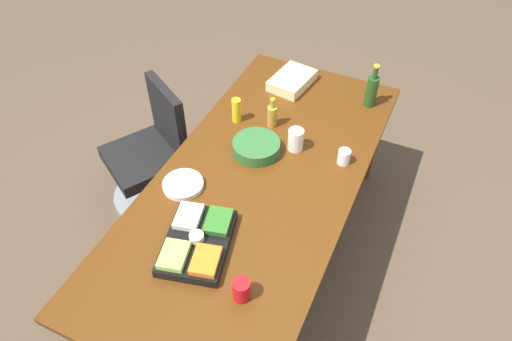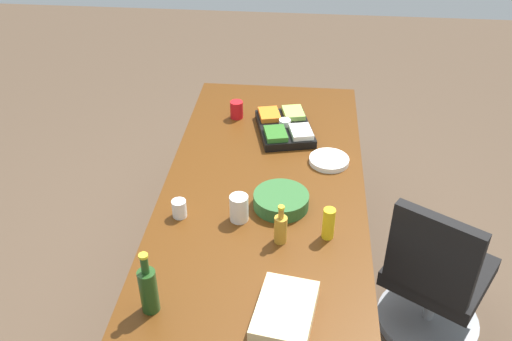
{
  "view_description": "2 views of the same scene",
  "coord_description": "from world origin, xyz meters",
  "px_view_note": "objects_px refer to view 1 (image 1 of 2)",
  "views": [
    {
      "loc": [
        -1.62,
        -0.73,
        2.65
      ],
      "look_at": [
        0.03,
        0.02,
        0.81
      ],
      "focal_mm": 33.03,
      "sensor_mm": 36.0,
      "label": 1
    },
    {
      "loc": [
        2.36,
        0.19,
        2.5
      ],
      "look_at": [
        0.02,
        -0.04,
        0.87
      ],
      "focal_mm": 38.92,
      "sensor_mm": 36.0,
      "label": 2
    }
  ],
  "objects_px": {
    "conference_table": "(258,187)",
    "office_chair": "(152,161)",
    "red_solo_cup": "(241,290)",
    "paper_plate_stack": "(183,185)",
    "dressing_bottle": "(272,115)",
    "mayo_jar": "(296,140)",
    "mustard_bottle": "(236,110)",
    "wine_bottle": "(372,90)",
    "veggie_tray": "(197,241)",
    "sheet_cake": "(292,80)",
    "paper_cup": "(344,157)",
    "salad_bowl": "(256,147)"
  },
  "relations": [
    {
      "from": "dressing_bottle",
      "to": "mustard_bottle",
      "type": "distance_m",
      "value": 0.22
    },
    {
      "from": "office_chair",
      "to": "mayo_jar",
      "type": "distance_m",
      "value": 1.14
    },
    {
      "from": "mustard_bottle",
      "to": "wine_bottle",
      "type": "distance_m",
      "value": 0.86
    },
    {
      "from": "conference_table",
      "to": "veggie_tray",
      "type": "xyz_separation_m",
      "value": [
        -0.53,
        0.08,
        0.11
      ]
    },
    {
      "from": "paper_plate_stack",
      "to": "veggie_tray",
      "type": "xyz_separation_m",
      "value": [
        -0.31,
        -0.26,
        0.02
      ]
    },
    {
      "from": "office_chair",
      "to": "veggie_tray",
      "type": "height_order",
      "value": "office_chair"
    },
    {
      "from": "paper_cup",
      "to": "veggie_tray",
      "type": "bearing_deg",
      "value": 151.25
    },
    {
      "from": "mustard_bottle",
      "to": "mayo_jar",
      "type": "distance_m",
      "value": 0.43
    },
    {
      "from": "paper_plate_stack",
      "to": "dressing_bottle",
      "type": "xyz_separation_m",
      "value": [
        0.67,
        -0.23,
        0.06
      ]
    },
    {
      "from": "office_chair",
      "to": "red_solo_cup",
      "type": "height_order",
      "value": "office_chair"
    },
    {
      "from": "mayo_jar",
      "to": "wine_bottle",
      "type": "xyz_separation_m",
      "value": [
        0.59,
        -0.28,
        0.05
      ]
    },
    {
      "from": "dressing_bottle",
      "to": "salad_bowl",
      "type": "bearing_deg",
      "value": -177.22
    },
    {
      "from": "mustard_bottle",
      "to": "red_solo_cup",
      "type": "bearing_deg",
      "value": -152.6
    },
    {
      "from": "conference_table",
      "to": "red_solo_cup",
      "type": "bearing_deg",
      "value": -161.18
    },
    {
      "from": "sheet_cake",
      "to": "wine_bottle",
      "type": "distance_m",
      "value": 0.54
    },
    {
      "from": "office_chair",
      "to": "paper_plate_stack",
      "type": "bearing_deg",
      "value": -127.69
    },
    {
      "from": "conference_table",
      "to": "mustard_bottle",
      "type": "height_order",
      "value": "mustard_bottle"
    },
    {
      "from": "red_solo_cup",
      "to": "paper_plate_stack",
      "type": "bearing_deg",
      "value": 51.27
    },
    {
      "from": "salad_bowl",
      "to": "wine_bottle",
      "type": "height_order",
      "value": "wine_bottle"
    },
    {
      "from": "paper_cup",
      "to": "red_solo_cup",
      "type": "relative_size",
      "value": 0.82
    },
    {
      "from": "veggie_tray",
      "to": "salad_bowl",
      "type": "relative_size",
      "value": 1.74
    },
    {
      "from": "wine_bottle",
      "to": "office_chair",
      "type": "bearing_deg",
      "value": 117.67
    },
    {
      "from": "veggie_tray",
      "to": "mayo_jar",
      "type": "relative_size",
      "value": 3.54
    },
    {
      "from": "red_solo_cup",
      "to": "sheet_cake",
      "type": "distance_m",
      "value": 1.63
    },
    {
      "from": "paper_plate_stack",
      "to": "dressing_bottle",
      "type": "relative_size",
      "value": 1.09
    },
    {
      "from": "paper_plate_stack",
      "to": "wine_bottle",
      "type": "height_order",
      "value": "wine_bottle"
    },
    {
      "from": "paper_cup",
      "to": "wine_bottle",
      "type": "xyz_separation_m",
      "value": [
        0.59,
        0.01,
        0.07
      ]
    },
    {
      "from": "mayo_jar",
      "to": "sheet_cake",
      "type": "relative_size",
      "value": 0.42
    },
    {
      "from": "sheet_cake",
      "to": "mustard_bottle",
      "type": "bearing_deg",
      "value": 161.14
    },
    {
      "from": "red_solo_cup",
      "to": "wine_bottle",
      "type": "xyz_separation_m",
      "value": [
        1.58,
        -0.14,
        0.06
      ]
    },
    {
      "from": "dressing_bottle",
      "to": "red_solo_cup",
      "type": "distance_m",
      "value": 1.18
    },
    {
      "from": "paper_cup",
      "to": "veggie_tray",
      "type": "relative_size",
      "value": 0.19
    },
    {
      "from": "office_chair",
      "to": "wine_bottle",
      "type": "relative_size",
      "value": 3.1
    },
    {
      "from": "veggie_tray",
      "to": "mayo_jar",
      "type": "distance_m",
      "value": 0.86
    },
    {
      "from": "dressing_bottle",
      "to": "wine_bottle",
      "type": "xyz_separation_m",
      "value": [
        0.45,
        -0.49,
        0.04
      ]
    },
    {
      "from": "conference_table",
      "to": "sheet_cake",
      "type": "bearing_deg",
      "value": 9.97
    },
    {
      "from": "wine_bottle",
      "to": "sheet_cake",
      "type": "bearing_deg",
      "value": 90.54
    },
    {
      "from": "mayo_jar",
      "to": "salad_bowl",
      "type": "height_order",
      "value": "mayo_jar"
    },
    {
      "from": "office_chair",
      "to": "red_solo_cup",
      "type": "xyz_separation_m",
      "value": [
        -0.91,
        -1.15,
        0.5
      ]
    },
    {
      "from": "dressing_bottle",
      "to": "mayo_jar",
      "type": "height_order",
      "value": "dressing_bottle"
    },
    {
      "from": "red_solo_cup",
      "to": "mustard_bottle",
      "type": "bearing_deg",
      "value": 27.4
    },
    {
      "from": "sheet_cake",
      "to": "paper_cup",
      "type": "bearing_deg",
      "value": -136.97
    },
    {
      "from": "office_chair",
      "to": "mayo_jar",
      "type": "height_order",
      "value": "mayo_jar"
    },
    {
      "from": "mustard_bottle",
      "to": "red_solo_cup",
      "type": "distance_m",
      "value": 1.22
    },
    {
      "from": "sheet_cake",
      "to": "salad_bowl",
      "type": "distance_m",
      "value": 0.71
    },
    {
      "from": "mustard_bottle",
      "to": "sheet_cake",
      "type": "distance_m",
      "value": 0.53
    },
    {
      "from": "veggie_tray",
      "to": "mayo_jar",
      "type": "xyz_separation_m",
      "value": [
        0.84,
        -0.17,
        0.03
      ]
    },
    {
      "from": "red_solo_cup",
      "to": "wine_bottle",
      "type": "bearing_deg",
      "value": -5.16
    },
    {
      "from": "conference_table",
      "to": "office_chair",
      "type": "xyz_separation_m",
      "value": [
        0.22,
        0.92,
        -0.37
      ]
    },
    {
      "from": "paper_cup",
      "to": "wine_bottle",
      "type": "relative_size",
      "value": 0.31
    }
  ]
}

